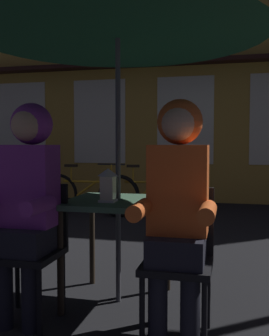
% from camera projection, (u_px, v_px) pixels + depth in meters
% --- Properties ---
extents(ground_plane, '(60.00, 60.00, 0.00)m').
position_uv_depth(ground_plane, '(118.00, 301.00, 2.87)').
color(ground_plane, black).
extents(cafe_table, '(0.72, 0.72, 0.74)m').
position_uv_depth(cafe_table, '(118.00, 214.00, 2.83)').
color(cafe_table, '#42664C').
rests_on(cafe_table, ground_plane).
extents(patio_umbrella, '(2.10, 2.10, 2.31)m').
position_uv_depth(patio_umbrella, '(118.00, 11.00, 2.74)').
color(patio_umbrella, '#4C4C51').
rests_on(patio_umbrella, ground_plane).
extents(lantern, '(0.11, 0.11, 0.23)m').
position_uv_depth(lantern, '(108.00, 184.00, 2.71)').
color(lantern, white).
rests_on(lantern, cafe_table).
extents(chair_left, '(0.40, 0.40, 0.87)m').
position_uv_depth(chair_left, '(32.00, 243.00, 2.59)').
color(chair_left, black).
rests_on(chair_left, ground_plane).
extents(chair_right, '(0.40, 0.40, 0.87)m').
position_uv_depth(chair_right, '(179.00, 252.00, 2.37)').
color(chair_right, black).
rests_on(chair_right, ground_plane).
extents(person_left_hooded, '(0.45, 0.56, 1.40)m').
position_uv_depth(person_left_hooded, '(27.00, 190.00, 2.52)').
color(person_left_hooded, black).
rests_on(person_left_hooded, ground_plane).
extents(person_right_hooded, '(0.45, 0.56, 1.40)m').
position_uv_depth(person_right_hooded, '(178.00, 194.00, 2.29)').
color(person_right_hooded, black).
rests_on(person_right_hooded, ground_plane).
extents(shopfront_building, '(10.00, 0.93, 6.20)m').
position_uv_depth(shopfront_building, '(187.00, 47.00, 7.94)').
color(shopfront_building, gold).
rests_on(shopfront_building, ground_plane).
extents(bicycle_nearest, '(1.68, 0.12, 0.84)m').
position_uv_depth(bicycle_nearest, '(8.00, 192.00, 6.56)').
color(bicycle_nearest, black).
rests_on(bicycle_nearest, ground_plane).
extents(bicycle_second, '(1.68, 0.08, 0.84)m').
position_uv_depth(bicycle_second, '(88.00, 194.00, 6.29)').
color(bicycle_second, black).
rests_on(bicycle_second, ground_plane).
extents(bicycle_third, '(1.66, 0.36, 0.84)m').
position_uv_depth(bicycle_third, '(151.00, 195.00, 6.22)').
color(bicycle_third, black).
rests_on(bicycle_third, ground_plane).
extents(potted_plant, '(0.60, 0.60, 0.92)m').
position_uv_depth(potted_plant, '(20.00, 177.00, 7.23)').
color(potted_plant, brown).
rests_on(potted_plant, ground_plane).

